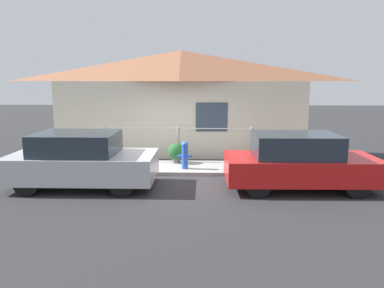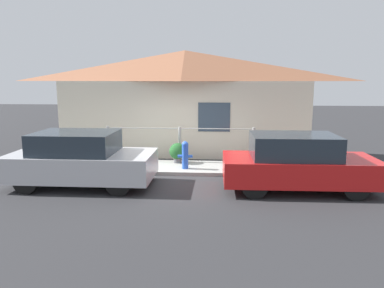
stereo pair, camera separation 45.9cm
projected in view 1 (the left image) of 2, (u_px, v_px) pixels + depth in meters
name	position (u px, v px, depth m)	size (l,w,h in m)	color
ground_plane	(175.00, 176.00, 10.92)	(60.00, 60.00, 0.00)	#2D2D30
sidewalk	(177.00, 168.00, 11.71)	(24.00, 1.63, 0.11)	#9E9E99
house	(181.00, 72.00, 13.66)	(9.27, 2.23, 3.83)	beige
fence	(178.00, 143.00, 12.25)	(4.90, 0.10, 1.15)	#999993
car_left	(82.00, 160.00, 9.70)	(3.74, 1.82, 1.44)	#B7B7BC
car_right	(299.00, 162.00, 9.53)	(3.82, 1.77, 1.43)	red
fire_hydrant	(185.00, 154.00, 11.30)	(0.45, 0.20, 0.84)	blue
potted_plant_near_hydrant	(176.00, 152.00, 12.10)	(0.53, 0.53, 0.65)	slate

